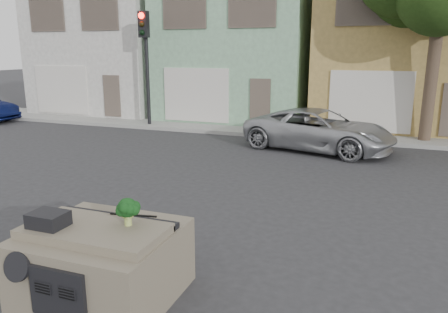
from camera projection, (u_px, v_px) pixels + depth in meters
The scene contains 12 objects.
ground_plane at pixel (193, 221), 9.00m from camera, with size 120.00×120.00×0.00m, color #303033.
sidewalk at pixel (295, 131), 18.54m from camera, with size 40.00×3.00×0.15m, color gray.
townhouse_white at pixel (121, 44), 25.03m from camera, with size 7.20×8.20×7.55m, color beige.
townhouse_mint at pixel (246, 43), 22.49m from camera, with size 7.20×8.20×7.55m, color #82B28B.
townhouse_tan at pixel (402, 42), 19.95m from camera, with size 7.20×8.20×7.55m, color #A88A49.
silver_pickup at pixel (318, 150), 15.39m from camera, with size 2.38×5.17×1.44m, color #A8AAAF.
traffic_signal at pixel (146, 70), 19.24m from camera, with size 0.40×0.40×5.10m, color black.
tree_near at pixel (437, 26), 15.22m from camera, with size 4.40×4.00×8.50m, color #203911.
car_dashboard at pixel (104, 260), 6.13m from camera, with size 2.00×1.80×1.12m, color #6D6351.
instrument_hump at pixel (48, 219), 5.85m from camera, with size 0.48×0.38×0.20m, color black.
wiper_arm at pixel (133, 215), 6.25m from camera, with size 0.70×0.03×0.02m, color black.
broccoli at pixel (128, 212), 5.87m from camera, with size 0.32×0.32×0.39m, color black.
Camera 1 is at (3.54, -7.67, 3.43)m, focal length 35.00 mm.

